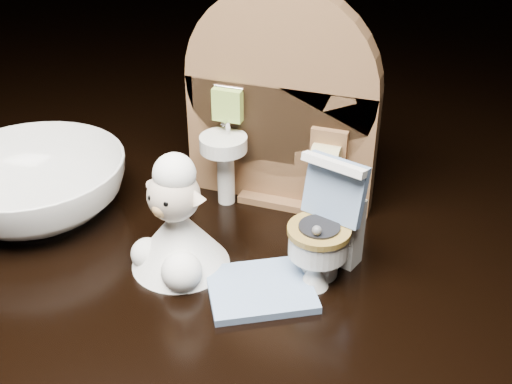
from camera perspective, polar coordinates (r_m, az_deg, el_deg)
backdrop_panel at (r=0.43m, az=2.06°, el=7.11°), size 0.13×0.05×0.15m
toy_toilet at (r=0.38m, az=6.37°, el=-3.48°), size 0.04×0.05×0.07m
bath_mat at (r=0.37m, az=0.43°, el=-8.61°), size 0.08×0.07×0.00m
toilet_brush at (r=0.37m, az=5.22°, el=-6.94°), size 0.02×0.02×0.04m
plush_lamb at (r=0.38m, az=-7.05°, el=-3.27°), size 0.06×0.06×0.08m
ceramic_bowl at (r=0.46m, az=-19.09°, el=0.48°), size 0.14×0.14×0.04m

